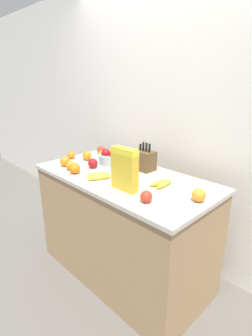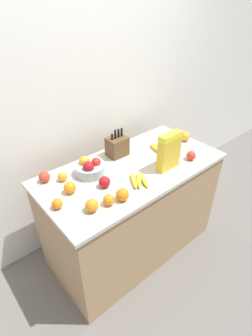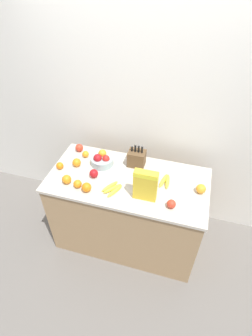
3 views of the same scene
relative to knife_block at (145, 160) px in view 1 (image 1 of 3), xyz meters
The scene contains 18 objects.
ground_plane 1.05m from the knife_block, 96.54° to the right, with size 14.00×14.00×0.00m, color slate.
wall_back 0.46m from the knife_block, 94.06° to the left, with size 9.00×0.06×2.60m.
counter 0.60m from the knife_block, 96.54° to the right, with size 1.51×0.75×0.94m.
knife_block is the anchor object (origin of this frame).
cereal_box 0.45m from the knife_block, 66.30° to the right, with size 0.20×0.07×0.30m.
fruit_bowl 0.35m from the knife_block, 165.96° to the right, with size 0.22×0.22×0.14m.
banana_bunch_left 0.42m from the knife_block, 106.68° to the right, with size 0.18×0.22×0.04m.
banana_bunch_right 0.37m from the knife_block, 27.62° to the right, with size 0.10×0.20×0.04m.
apple_rear 0.45m from the knife_block, 140.49° to the right, with size 0.08×0.08×0.08m, color #A31419.
apple_front 0.64m from the knife_block, behind, with size 0.08×0.08×0.08m, color red.
apple_by_knife_block 0.62m from the knife_block, 47.22° to the right, with size 0.08×0.08×0.08m, color red.
orange_back_center 0.54m from the knife_block, behind, with size 0.07×0.07×0.07m, color orange.
orange_mid_left 0.68m from the knife_block, 17.90° to the right, with size 0.09×0.09×0.09m, color orange.
orange_near_bowl 0.70m from the knife_block, 142.12° to the right, with size 0.09×0.09×0.09m, color orange.
orange_by_cereal 0.76m from the knife_block, 159.42° to the right, with size 0.07×0.07×0.07m, color orange.
orange_front_center 0.63m from the knife_block, 133.88° to the right, with size 0.08×0.08×0.08m, color orange.
orange_mid_right 0.58m from the knife_block, 125.39° to the right, with size 0.09×0.09×0.09m, color orange.
orange_front_right 0.60m from the knife_block, 162.24° to the right, with size 0.08×0.08×0.08m, color orange.
Camera 1 is at (1.41, -1.36, 1.68)m, focal length 28.00 mm.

